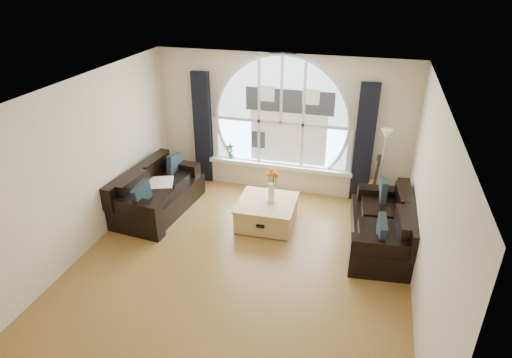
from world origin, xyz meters
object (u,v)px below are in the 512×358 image
object	(u,v)px
sofa_right	(383,224)
guitar	(376,178)
potted_plant	(230,151)
sofa_left	(158,191)
floor_lamp	(381,172)
vase_flowers	(272,181)
coffee_chest	(267,212)

from	to	relation	value
sofa_right	guitar	xyz separation A→B (m)	(-0.17, 1.41, 0.13)
potted_plant	sofa_right	bearing A→B (deg)	-26.21
sofa_left	floor_lamp	size ratio (longest dim) A/B	1.17
floor_lamp	vase_flowers	bearing A→B (deg)	-151.54
sofa_left	vase_flowers	distance (m)	2.16
sofa_right	vase_flowers	bearing A→B (deg)	169.23
sofa_left	sofa_right	size ratio (longest dim) A/B	1.01
floor_lamp	coffee_chest	bearing A→B (deg)	-151.85
coffee_chest	guitar	bearing A→B (deg)	33.71
vase_flowers	floor_lamp	bearing A→B (deg)	28.46
sofa_right	potted_plant	xyz separation A→B (m)	(-3.09, 1.52, 0.31)
guitar	potted_plant	xyz separation A→B (m)	(-2.92, 0.11, 0.18)
coffee_chest	vase_flowers	size ratio (longest dim) A/B	1.41
sofa_right	guitar	distance (m)	1.42
floor_lamp	sofa_left	bearing A→B (deg)	-164.58
coffee_chest	potted_plant	bearing A→B (deg)	127.73
sofa_left	floor_lamp	distance (m)	4.07
sofa_right	floor_lamp	size ratio (longest dim) A/B	1.17
coffee_chest	vase_flowers	bearing A→B (deg)	18.15
coffee_chest	potted_plant	distance (m)	1.84
floor_lamp	potted_plant	xyz separation A→B (m)	(-2.99, 0.38, -0.09)
sofa_left	sofa_right	world-z (taller)	sofa_left
floor_lamp	guitar	world-z (taller)	floor_lamp
coffee_chest	guitar	size ratio (longest dim) A/B	0.93
sofa_left	floor_lamp	xyz separation A→B (m)	(3.90, 1.08, 0.40)
coffee_chest	sofa_left	bearing A→B (deg)	-179.26
coffee_chest	vase_flowers	xyz separation A→B (m)	(0.07, 0.03, 0.59)
guitar	floor_lamp	bearing A→B (deg)	-56.19
sofa_left	potted_plant	xyz separation A→B (m)	(0.91, 1.46, 0.31)
sofa_left	potted_plant	distance (m)	1.75
vase_flowers	floor_lamp	size ratio (longest dim) A/B	0.44
guitar	potted_plant	world-z (taller)	guitar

